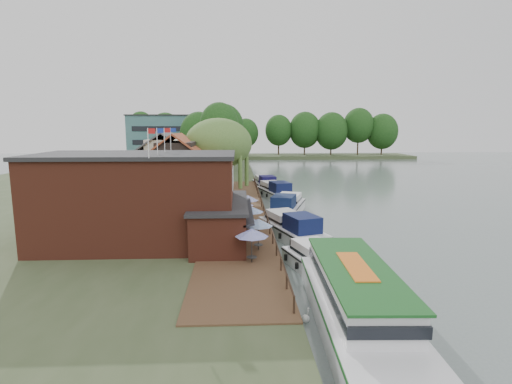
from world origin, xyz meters
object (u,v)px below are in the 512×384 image
object	(u,v)px
umbrella_0	(252,245)
cruiser_0	(325,260)
cottage_b	(167,163)
cruiser_3	(275,189)
hotel_block	(182,140)
willow	(219,159)
cottage_c	(201,158)
cruiser_1	(292,224)
umbrella_4	(243,212)
swan	(305,318)
cruiser_2	(287,204)
umbrella_3	(250,219)
cottage_a	(178,171)
umbrella_2	(243,229)
pub	(163,198)
umbrella_5	(248,207)
tour_boat	(359,300)
umbrella_1	(258,234)
cruiser_4	(265,182)

from	to	relation	value
umbrella_0	cruiser_0	bearing A→B (deg)	-0.87
cottage_b	cruiser_3	world-z (taller)	cottage_b
hotel_block	willow	bearing A→B (deg)	-77.29
cottage_c	cruiser_1	bearing A→B (deg)	-69.65
cruiser_3	umbrella_0	bearing A→B (deg)	-113.04
willow	umbrella_4	world-z (taller)	willow
umbrella_0	swan	xyz separation A→B (m)	(2.63, -6.48, -2.07)
cruiser_1	cruiser_2	distance (m)	10.27
umbrella_3	cruiser_2	distance (m)	13.03
umbrella_3	willow	bearing A→B (deg)	101.32
cottage_b	umbrella_0	xyz separation A→B (m)	(10.87, -30.32, -2.96)
cottage_a	umbrella_2	size ratio (longest dim) A/B	3.52
pub	cottage_b	world-z (taller)	cottage_b
willow	cruiser_2	world-z (taller)	willow
cottage_c	cruiser_1	world-z (taller)	cottage_c
umbrella_0	umbrella_5	world-z (taller)	same
cruiser_0	swan	distance (m)	6.91
hotel_block	umbrella_5	bearing A→B (deg)	-76.61
willow	umbrella_0	size ratio (longest dim) A/B	4.39
umbrella_2	umbrella_5	bearing A→B (deg)	85.74
umbrella_4	cruiser_2	world-z (taller)	umbrella_4
cottage_a	umbrella_4	world-z (taller)	cottage_a
umbrella_2	cruiser_2	bearing A→B (deg)	70.69
umbrella_3	tour_boat	bearing A→B (deg)	-72.01
umbrella_1	umbrella_3	world-z (taller)	same
cruiser_1	cruiser_2	xyz separation A→B (m)	(0.79, 10.24, 0.01)
umbrella_3	swan	world-z (taller)	umbrella_3
umbrella_3	umbrella_4	bearing A→B (deg)	101.56
umbrella_0	umbrella_1	bearing A→B (deg)	78.23
cottage_b	cruiser_1	world-z (taller)	cottage_b
cottage_c	umbrella_5	xyz separation A→B (m)	(6.97, -25.88, -2.96)
umbrella_3	umbrella_5	xyz separation A→B (m)	(-0.01, 5.50, 0.00)
umbrella_2	cruiser_2	world-z (taller)	umbrella_2
cruiser_3	umbrella_3	bearing A→B (deg)	-115.53
hotel_block	willow	world-z (taller)	hotel_block
cottage_c	tour_boat	world-z (taller)	cottage_c
umbrella_3	umbrella_2	bearing A→B (deg)	-101.13
umbrella_1	umbrella_3	xyz separation A→B (m)	(-0.49, 5.07, 0.00)
cottage_a	cruiser_3	bearing A→B (deg)	41.59
cottage_c	cruiser_2	xyz separation A→B (m)	(11.74, -19.29, -3.94)
cottage_a	cottage_c	world-z (taller)	same
cottage_a	umbrella_4	size ratio (longest dim) A/B	3.62
hotel_block	swan	world-z (taller)	hotel_block
cruiser_4	umbrella_4	bearing A→B (deg)	-105.42
hotel_block	cruiser_3	bearing A→B (deg)	-66.61
cottage_c	cruiser_4	distance (m)	11.23
umbrella_4	umbrella_0	bearing A→B (deg)	-87.41
cottage_a	cruiser_2	size ratio (longest dim) A/B	0.81
umbrella_1	umbrella_4	distance (m)	8.09
tour_boat	cruiser_2	bearing A→B (deg)	92.78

